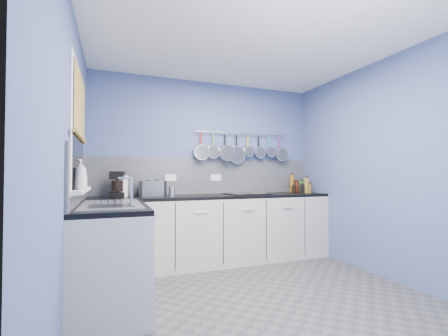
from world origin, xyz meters
TOP-DOWN VIEW (x-y plane):
  - floor at (0.00, 0.00)m, footprint 3.20×3.00m
  - ceiling at (0.00, 0.00)m, footprint 3.20×3.00m
  - wall_back at (0.00, 1.51)m, footprint 3.20×0.02m
  - wall_front at (0.00, -1.51)m, footprint 3.20×0.02m
  - wall_left at (-1.61, 0.00)m, footprint 0.02×3.00m
  - wall_right at (1.61, 0.00)m, footprint 0.02×3.00m
  - backsplash_back at (0.00, 1.49)m, footprint 3.20×0.02m
  - backsplash_left at (-1.59, 0.60)m, footprint 0.02×1.80m
  - cabinet_run_back at (0.00, 1.20)m, footprint 3.20×0.60m
  - worktop_back at (0.00, 1.20)m, footprint 3.20×0.60m
  - cabinet_run_left at (-1.30, 0.30)m, footprint 0.60×1.20m
  - worktop_left at (-1.30, 0.30)m, footprint 0.60×1.20m
  - window_frame at (-1.58, 0.30)m, footprint 0.01×1.00m
  - window_glass at (-1.57, 0.30)m, footprint 0.01×0.90m
  - bamboo_blind at (-1.56, 0.30)m, footprint 0.01×0.90m
  - window_sill at (-1.55, 0.30)m, footprint 0.10×0.98m
  - sink_unit at (-1.30, 0.30)m, footprint 0.50×0.95m
  - mixer_tap at (-1.14, 0.12)m, footprint 0.12×0.08m
  - socket_left at (-0.55, 1.48)m, footprint 0.15×0.01m
  - socket_right at (0.10, 1.48)m, footprint 0.15×0.01m
  - pot_rail at (0.50, 1.45)m, footprint 1.45×0.02m
  - soap_bottle_a at (-1.53, 0.02)m, footprint 0.11×0.11m
  - soap_bottle_b at (-1.53, 0.16)m, footprint 0.09×0.09m
  - paper_towel at (-1.17, 1.28)m, footprint 0.13×0.13m
  - coffee_maker at (-1.23, 1.27)m, footprint 0.21×0.22m
  - toaster at (-0.81, 1.30)m, footprint 0.34×0.24m
  - canister at (-0.58, 1.24)m, footprint 0.09×0.09m
  - hob at (0.46, 1.25)m, footprint 0.55×0.48m
  - pan_0 at (-0.13, 1.44)m, footprint 0.22×0.09m
  - pan_1 at (0.05, 1.44)m, footprint 0.19×0.06m
  - pan_2 at (0.23, 1.44)m, footprint 0.22×0.12m
  - pan_3 at (0.41, 1.44)m, footprint 0.26×0.05m
  - pan_4 at (0.59, 1.44)m, footprint 0.16×0.08m
  - pan_5 at (0.77, 1.44)m, footprint 0.17×0.08m
  - pan_6 at (0.95, 1.44)m, footprint 0.15×0.10m
  - pan_7 at (1.14, 1.44)m, footprint 0.21×0.10m
  - condiment_0 at (1.45, 1.32)m, footprint 0.05×0.05m
  - condiment_1 at (1.37, 1.34)m, footprint 0.07×0.07m
  - condiment_2 at (1.28, 1.34)m, footprint 0.06×0.06m
  - condiment_3 at (1.47, 1.22)m, footprint 0.07×0.07m
  - condiment_4 at (1.38, 1.21)m, footprint 0.06×0.06m
  - condiment_5 at (1.25, 1.24)m, footprint 0.07×0.07m
  - condiment_6 at (1.46, 1.13)m, footprint 0.05×0.05m

SIDE VIEW (x-z plane):
  - floor at x=0.00m, z-range -0.02..0.00m
  - cabinet_run_back at x=0.00m, z-range 0.00..0.86m
  - cabinet_run_left at x=-1.30m, z-range 0.00..0.86m
  - worktop_back at x=0.00m, z-range 0.86..0.90m
  - worktop_left at x=-1.30m, z-range 0.86..0.90m
  - sink_unit at x=-1.30m, z-range 0.90..0.91m
  - hob at x=0.46m, z-range 0.90..0.91m
  - condiment_5 at x=1.25m, z-range 0.90..1.00m
  - canister at x=-0.58m, z-range 0.90..1.02m
  - condiment_4 at x=1.38m, z-range 0.90..1.02m
  - condiment_6 at x=1.46m, z-range 0.90..1.04m
  - condiment_1 at x=1.37m, z-range 0.90..1.07m
  - condiment_0 at x=1.45m, z-range 0.90..1.08m
  - toaster at x=-0.81m, z-range 0.90..1.09m
  - condiment_3 at x=1.47m, z-range 0.90..1.13m
  - mixer_tap at x=-1.14m, z-range 0.90..1.16m
  - paper_towel at x=-1.17m, z-range 0.90..1.16m
  - window_sill at x=-1.55m, z-range 1.02..1.05m
  - condiment_2 at x=1.28m, z-range 0.90..1.17m
  - coffee_maker at x=-1.23m, z-range 0.90..1.21m
  - socket_left at x=-0.55m, z-range 1.09..1.18m
  - socket_right at x=0.10m, z-range 1.09..1.18m
  - soap_bottle_b at x=-1.53m, z-range 1.05..1.22m
  - backsplash_back at x=0.00m, z-range 0.90..1.40m
  - backsplash_left at x=-1.59m, z-range 0.90..1.40m
  - soap_bottle_a at x=-1.53m, z-range 1.05..1.29m
  - wall_back at x=0.00m, z-range 0.00..2.50m
  - wall_front at x=0.00m, z-range 0.00..2.50m
  - wall_left at x=-1.61m, z-range 0.00..2.50m
  - wall_right at x=1.61m, z-range 0.00..2.50m
  - window_glass at x=-1.57m, z-range 1.05..2.05m
  - window_frame at x=-1.58m, z-range 1.00..2.10m
  - pan_3 at x=0.41m, z-range 1.33..1.78m
  - pan_2 at x=0.23m, z-range 1.37..1.78m
  - pan_0 at x=-0.13m, z-range 1.37..1.78m
  - pan_7 at x=1.14m, z-range 1.38..1.78m
  - pan_1 at x=0.05m, z-range 1.40..1.78m
  - pan_5 at x=0.77m, z-range 1.42..1.78m
  - pan_4 at x=0.59m, z-range 1.43..1.78m
  - pan_6 at x=0.95m, z-range 1.44..1.78m
  - bamboo_blind at x=-1.56m, z-range 1.50..2.05m
  - pot_rail at x=0.50m, z-range 1.77..1.79m
  - ceiling at x=0.00m, z-range 2.50..2.52m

